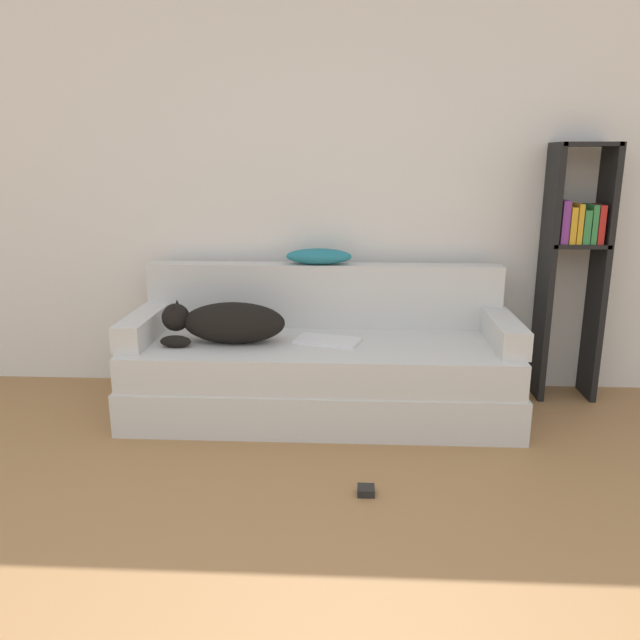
# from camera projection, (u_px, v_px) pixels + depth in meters

# --- Properties ---
(wall_back) EXTENTS (6.96, 0.06, 2.70)m
(wall_back) POSITION_uv_depth(u_px,v_px,m) (308.00, 175.00, 3.86)
(wall_back) COLOR silver
(wall_back) RESTS_ON ground_plane
(couch) EXTENTS (2.20, 0.82, 0.44)m
(couch) POSITION_uv_depth(u_px,v_px,m) (321.00, 378.00, 3.61)
(couch) COLOR silver
(couch) RESTS_ON ground_plane
(couch_backrest) EXTENTS (2.16, 0.15, 0.39)m
(couch_backrest) POSITION_uv_depth(u_px,v_px,m) (324.00, 295.00, 3.84)
(couch_backrest) COLOR silver
(couch_backrest) RESTS_ON couch
(couch_arm_left) EXTENTS (0.15, 0.63, 0.15)m
(couch_arm_left) POSITION_uv_depth(u_px,v_px,m) (143.00, 326.00, 3.58)
(couch_arm_left) COLOR silver
(couch_arm_left) RESTS_ON couch
(couch_arm_right) EXTENTS (0.15, 0.63, 0.15)m
(couch_arm_right) POSITION_uv_depth(u_px,v_px,m) (504.00, 331.00, 3.48)
(couch_arm_right) COLOR silver
(couch_arm_right) RESTS_ON couch
(dog) EXTENTS (0.70, 0.26, 0.24)m
(dog) POSITION_uv_depth(u_px,v_px,m) (226.00, 322.00, 3.50)
(dog) COLOR black
(dog) RESTS_ON couch
(laptop) EXTENTS (0.40, 0.29, 0.02)m
(laptop) POSITION_uv_depth(u_px,v_px,m) (327.00, 341.00, 3.53)
(laptop) COLOR silver
(laptop) RESTS_ON couch
(throw_pillow) EXTENTS (0.40, 0.17, 0.09)m
(throw_pillow) POSITION_uv_depth(u_px,v_px,m) (319.00, 256.00, 3.77)
(throw_pillow) COLOR teal
(throw_pillow) RESTS_ON couch_backrest
(bookshelf) EXTENTS (0.35, 0.26, 1.54)m
(bookshelf) POSITION_uv_depth(u_px,v_px,m) (574.00, 256.00, 3.72)
(bookshelf) COLOR black
(bookshelf) RESTS_ON ground_plane
(power_adapter) EXTENTS (0.08, 0.08, 0.04)m
(power_adapter) POSITION_uv_depth(u_px,v_px,m) (366.00, 491.00, 2.77)
(power_adapter) COLOR black
(power_adapter) RESTS_ON ground_plane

